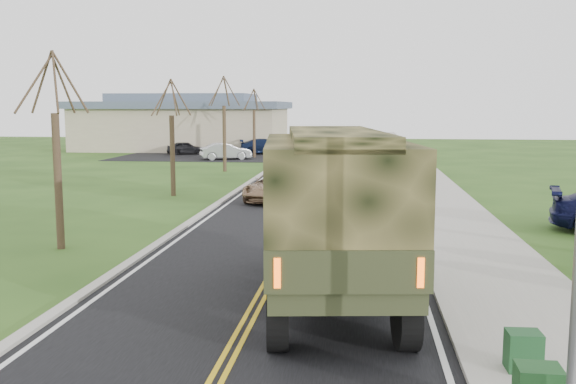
% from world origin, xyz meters
% --- Properties ---
extents(road, '(8.00, 120.00, 0.01)m').
position_xyz_m(road, '(0.00, 40.00, 0.01)').
color(road, black).
rests_on(road, ground).
extents(curb_right, '(0.30, 120.00, 0.12)m').
position_xyz_m(curb_right, '(4.15, 40.00, 0.06)').
color(curb_right, '#9E998E').
rests_on(curb_right, ground).
extents(sidewalk_right, '(3.20, 120.00, 0.10)m').
position_xyz_m(sidewalk_right, '(5.90, 40.00, 0.05)').
color(sidewalk_right, '#9E998E').
rests_on(sidewalk_right, ground).
extents(curb_left, '(0.30, 120.00, 0.10)m').
position_xyz_m(curb_left, '(-4.15, 40.00, 0.05)').
color(curb_left, '#9E998E').
rests_on(curb_left, ground).
extents(bare_tree_a, '(1.93, 2.26, 6.08)m').
position_xyz_m(bare_tree_a, '(-7.00, 10.00, 2.63)').
color(bare_tree_a, '#38281C').
rests_on(bare_tree_a, ground).
extents(bare_tree_b, '(1.83, 2.14, 5.73)m').
position_xyz_m(bare_tree_b, '(-7.00, 22.00, 2.48)').
color(bare_tree_b, '#38281C').
rests_on(bare_tree_b, ground).
extents(bare_tree_c, '(2.04, 2.39, 6.42)m').
position_xyz_m(bare_tree_c, '(-7.00, 34.00, 2.78)').
color(bare_tree_c, '#38281C').
rests_on(bare_tree_c, ground).
extents(bare_tree_d, '(1.88, 2.20, 5.91)m').
position_xyz_m(bare_tree_d, '(-7.00, 46.00, 2.55)').
color(bare_tree_d, '#38281C').
rests_on(bare_tree_d, ground).
extents(commercial_building, '(25.50, 21.50, 5.65)m').
position_xyz_m(commercial_building, '(-15.98, 55.97, 2.69)').
color(commercial_building, tan).
rests_on(commercial_building, ground).
extents(military_truck, '(3.70, 8.13, 3.92)m').
position_xyz_m(military_truck, '(1.63, 5.24, 2.24)').
color(military_truck, black).
rests_on(military_truck, ground).
extents(suv_champagne, '(2.76, 4.89, 1.29)m').
position_xyz_m(suv_champagne, '(-1.77, 21.00, 0.64)').
color(suv_champagne, '#8B6C4E').
rests_on(suv_champagne, ground).
extents(sedan_silver, '(2.21, 4.92, 1.57)m').
position_xyz_m(sedan_silver, '(-0.80, 24.78, 0.78)').
color(sedan_silver, '#A6A6AA').
rests_on(sedan_silver, ground).
extents(utility_box_far, '(0.56, 0.47, 0.65)m').
position_xyz_m(utility_box_far, '(4.96, 1.83, 0.43)').
color(utility_box_far, '#184320').
rests_on(utility_box_far, sidewalk_right).
extents(lot_car_dark, '(3.78, 2.47, 1.20)m').
position_xyz_m(lot_car_dark, '(-13.80, 48.67, 0.60)').
color(lot_car_dark, black).
rests_on(lot_car_dark, ground).
extents(lot_car_silver, '(4.45, 3.00, 1.39)m').
position_xyz_m(lot_car_silver, '(-9.00, 43.54, 0.69)').
color(lot_car_silver, '#B1B1B6').
rests_on(lot_car_silver, ground).
extents(lot_car_navy, '(5.23, 2.92, 1.43)m').
position_xyz_m(lot_car_navy, '(-6.55, 50.00, 0.72)').
color(lot_car_navy, '#0E1836').
rests_on(lot_car_navy, ground).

